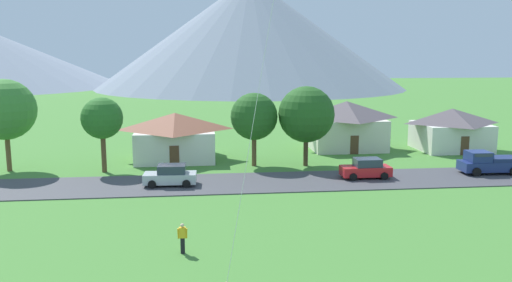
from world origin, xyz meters
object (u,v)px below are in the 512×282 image
object	(u,v)px
tree_center	(102,119)
parked_car_red_west_end	(366,169)
house_left_center	(175,135)
house_leftmost	(346,124)
tree_right_of_center	(306,114)
pickup_truck_navy_west_side	(488,162)
house_right_center	(451,128)
watcher_person	(182,238)
tree_left_of_center	(5,110)
parked_car_silver_mid_west	(171,176)
tree_near_left	(254,117)

from	to	relation	value
tree_center	parked_car_red_west_end	bearing A→B (deg)	-12.55
house_left_center	tree_center	xyz separation A→B (m)	(-6.21, -5.14, 2.43)
house_leftmost	tree_right_of_center	bearing A→B (deg)	-127.05
parked_car_red_west_end	pickup_truck_navy_west_side	world-z (taller)	pickup_truck_navy_west_side
house_left_center	tree_center	world-z (taller)	tree_center
house_right_center	watcher_person	size ratio (longest dim) A/B	4.67
parked_car_red_west_end	watcher_person	world-z (taller)	parked_car_red_west_end
house_right_center	tree_left_of_center	bearing A→B (deg)	-172.97
house_leftmost	pickup_truck_navy_west_side	xyz separation A→B (m)	(9.06, -13.62, -1.71)
house_leftmost	house_left_center	world-z (taller)	house_leftmost
tree_left_of_center	tree_center	bearing A→B (deg)	-9.51
tree_right_of_center	parked_car_silver_mid_west	xyz separation A→B (m)	(-12.43, -6.39, -4.06)
tree_near_left	house_left_center	bearing A→B (deg)	151.93
tree_left_of_center	house_right_center	bearing A→B (deg)	7.03
tree_center	pickup_truck_navy_west_side	distance (m)	34.52
tree_right_of_center	tree_left_of_center	bearing A→B (deg)	178.24
tree_center	watcher_person	size ratio (longest dim) A/B	4.04
pickup_truck_navy_west_side	watcher_person	distance (m)	30.83
house_leftmost	tree_left_of_center	xyz separation A→B (m)	(-33.64, -7.52, 2.85)
tree_near_left	parked_car_silver_mid_west	xyz separation A→B (m)	(-7.55, -6.89, -3.86)
pickup_truck_navy_west_side	house_right_center	bearing A→B (deg)	78.78
tree_near_left	tree_left_of_center	size ratio (longest dim) A/B	0.83
tree_right_of_center	parked_car_red_west_end	world-z (taller)	tree_right_of_center
parked_car_silver_mid_west	watcher_person	xyz separation A→B (m)	(1.32, -14.65, 0.01)
tree_left_of_center	watcher_person	world-z (taller)	tree_left_of_center
house_right_center	pickup_truck_navy_west_side	xyz separation A→B (m)	(-2.31, -11.66, -1.32)
house_right_center	tree_left_of_center	size ratio (longest dim) A/B	0.93
house_leftmost	tree_center	world-z (taller)	tree_center
tree_right_of_center	watcher_person	size ratio (longest dim) A/B	4.53
tree_near_left	tree_left_of_center	world-z (taller)	tree_left_of_center
parked_car_silver_mid_west	watcher_person	distance (m)	14.71
tree_left_of_center	parked_car_silver_mid_west	size ratio (longest dim) A/B	1.96
tree_left_of_center	pickup_truck_navy_west_side	xyz separation A→B (m)	(42.70, -6.11, -4.56)
tree_left_of_center	tree_center	xyz separation A→B (m)	(8.70, -1.46, -0.75)
house_left_center	house_right_center	bearing A→B (deg)	3.55
tree_left_of_center	parked_car_silver_mid_west	world-z (taller)	tree_left_of_center
tree_right_of_center	pickup_truck_navy_west_side	distance (m)	16.70
tree_center	tree_right_of_center	distance (m)	18.64
house_left_center	house_right_center	world-z (taller)	house_left_center
tree_near_left	parked_car_silver_mid_west	world-z (taller)	tree_near_left
tree_left_of_center	tree_center	distance (m)	8.85
house_right_center	tree_center	distance (m)	37.06
house_right_center	tree_center	xyz separation A→B (m)	(-36.31, -7.01, 2.50)
tree_near_left	watcher_person	world-z (taller)	tree_near_left
pickup_truck_navy_west_side	parked_car_red_west_end	bearing A→B (deg)	-177.95
tree_near_left	parked_car_silver_mid_west	distance (m)	10.92
house_left_center	parked_car_silver_mid_west	xyz separation A→B (m)	(-0.01, -10.91, -1.58)
parked_car_red_west_end	tree_right_of_center	bearing A→B (deg)	125.71
parked_car_silver_mid_west	house_leftmost	bearing A→B (deg)	38.19
tree_near_left	parked_car_silver_mid_west	bearing A→B (deg)	-137.59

